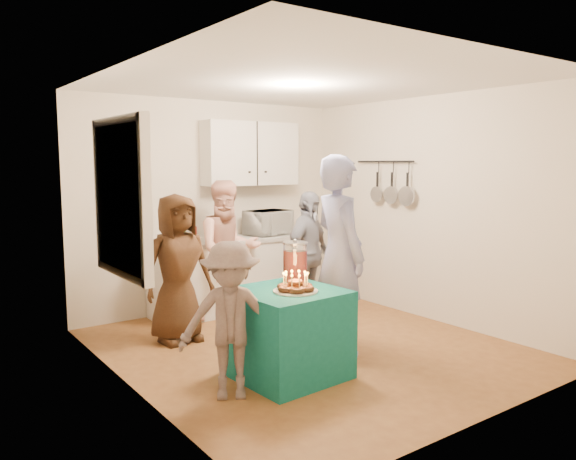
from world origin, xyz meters
TOP-DOWN VIEW (x-y plane):
  - floor at (0.00, 0.00)m, footprint 4.00×4.00m
  - ceiling at (0.00, 0.00)m, footprint 4.00×4.00m
  - back_wall at (0.00, 2.00)m, footprint 3.60×3.60m
  - left_wall at (-1.80, 0.00)m, footprint 4.00×4.00m
  - right_wall at (1.80, 0.00)m, footprint 4.00×4.00m
  - window_night at (-1.77, 0.30)m, footprint 0.04×1.00m
  - counter at (0.20, 1.70)m, footprint 2.20×0.58m
  - countertop at (0.20, 1.70)m, footprint 2.24×0.62m
  - upper_cabinet at (0.50, 1.85)m, footprint 1.30×0.30m
  - pot_rack at (1.72, 0.70)m, footprint 0.12×1.00m
  - microwave at (0.66, 1.70)m, footprint 0.63×0.48m
  - party_table at (-0.61, -0.48)m, footprint 0.90×0.90m
  - donut_cake at (-0.60, -0.58)m, footprint 0.38×0.38m
  - punch_jar at (-0.33, -0.22)m, footprint 0.22×0.22m
  - man_birthday at (0.17, -0.26)m, footprint 0.59×0.78m
  - woman_back_left at (-0.96, 0.96)m, footprint 0.76×0.50m
  - woman_back_center at (-0.13, 1.36)m, footprint 0.89×0.75m
  - woman_back_right at (0.71, 0.92)m, footprint 0.96×0.67m
  - child_near_left at (-1.23, -0.58)m, footprint 0.93×0.81m

SIDE VIEW (x-z plane):
  - floor at x=0.00m, z-range 0.00..0.00m
  - party_table at x=-0.61m, z-range 0.00..0.76m
  - counter at x=0.20m, z-range 0.00..0.86m
  - child_near_left at x=-1.23m, z-range 0.00..1.24m
  - woman_back_right at x=0.71m, z-range 0.00..1.50m
  - woman_back_left at x=-0.96m, z-range 0.00..1.53m
  - woman_back_center at x=-0.13m, z-range 0.00..1.64m
  - donut_cake at x=-0.60m, z-range 0.76..0.94m
  - countertop at x=0.20m, z-range 0.86..0.91m
  - punch_jar at x=-0.33m, z-range 0.76..1.10m
  - man_birthday at x=0.17m, z-range 0.00..1.91m
  - microwave at x=0.66m, z-range 0.91..1.22m
  - back_wall at x=0.00m, z-range 1.30..1.30m
  - left_wall at x=-1.80m, z-range 1.30..1.30m
  - right_wall at x=1.80m, z-range 1.30..1.30m
  - window_night at x=-1.77m, z-range 0.95..2.15m
  - pot_rack at x=1.72m, z-range 1.30..1.90m
  - upper_cabinet at x=0.50m, z-range 1.55..2.35m
  - ceiling at x=0.00m, z-range 2.60..2.60m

